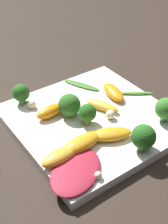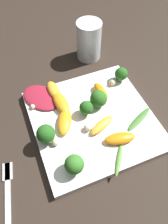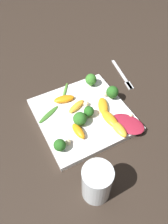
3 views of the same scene
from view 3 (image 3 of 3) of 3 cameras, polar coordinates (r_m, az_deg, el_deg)
name	(u,v)px [view 3 (image 3 of 3)]	position (r m, az deg, el deg)	size (l,w,h in m)	color
ground_plane	(83,117)	(0.72, -0.22, -1.22)	(2.40, 2.40, 0.00)	#2D231C
plate	(83,115)	(0.72, -0.22, -0.77)	(0.29, 0.29, 0.02)	white
drinking_glass	(97,183)	(0.55, 3.36, -17.96)	(0.07, 0.07, 0.12)	white
fork	(124,77)	(0.87, 10.36, 9.01)	(0.18, 0.05, 0.01)	silver
radicchio_leaf_0	(127,124)	(0.69, 11.29, -3.06)	(0.13, 0.12, 0.01)	maroon
orange_segment_0	(76,106)	(0.72, -1.98, 1.52)	(0.05, 0.07, 0.02)	#FCAD33
orange_segment_1	(110,119)	(0.69, 6.77, -1.76)	(0.08, 0.04, 0.02)	orange
orange_segment_2	(119,129)	(0.67, 9.15, -4.35)	(0.07, 0.03, 0.02)	#FCAD33
orange_segment_3	(64,99)	(0.74, -5.22, 3.42)	(0.04, 0.07, 0.02)	orange
orange_segment_4	(78,131)	(0.65, -1.46, -5.00)	(0.06, 0.03, 0.02)	orange
orange_segment_5	(103,106)	(0.72, 5.00, 1.57)	(0.08, 0.06, 0.02)	orange
broccoli_floret_0	(112,92)	(0.74, 7.41, 5.17)	(0.04, 0.04, 0.05)	#7A9E51
broccoli_floret_1	(89,111)	(0.68, 1.27, 0.15)	(0.03, 0.03, 0.04)	#7A9E51
broccoli_floret_2	(91,80)	(0.78, 1.84, 8.46)	(0.04, 0.04, 0.05)	#84AD5B
broccoli_floret_3	(80,119)	(0.66, -1.08, -1.80)	(0.04, 0.04, 0.05)	#7A9E51
broccoli_floret_4	(60,145)	(0.62, -6.35, -8.63)	(0.03, 0.03, 0.04)	#84AD5B
arugula_sprig_0	(65,90)	(0.78, -4.93, 5.65)	(0.07, 0.05, 0.01)	#518E33
arugula_sprig_1	(49,114)	(0.71, -9.21, -0.62)	(0.05, 0.09, 0.00)	#3D7528
macadamia_nut_0	(68,142)	(0.64, -4.17, -7.80)	(0.02, 0.02, 0.02)	beige
macadamia_nut_1	(131,115)	(0.71, 12.14, -0.87)	(0.01, 0.01, 0.01)	beige
macadamia_nut_2	(86,104)	(0.72, 0.55, 2.19)	(0.02, 0.02, 0.02)	beige
macadamia_nut_3	(106,94)	(0.76, 5.68, 4.69)	(0.02, 0.02, 0.02)	beige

